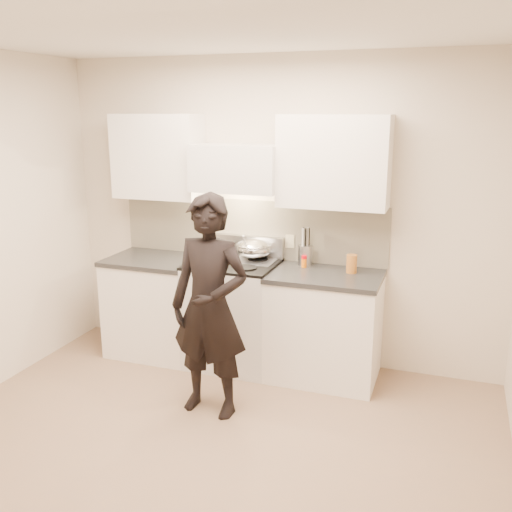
# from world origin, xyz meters

# --- Properties ---
(ground_plane) EXTENTS (4.00, 4.00, 0.00)m
(ground_plane) POSITION_xyz_m (0.00, 0.00, 0.00)
(ground_plane) COLOR #83654B
(room_shell) EXTENTS (4.04, 3.54, 2.70)m
(room_shell) POSITION_xyz_m (-0.06, 0.37, 1.60)
(room_shell) COLOR beige
(room_shell) RESTS_ON ground
(stove) EXTENTS (0.76, 0.65, 0.96)m
(stove) POSITION_xyz_m (-0.30, 1.42, 0.47)
(stove) COLOR silver
(stove) RESTS_ON ground
(counter_right) EXTENTS (0.92, 0.67, 0.92)m
(counter_right) POSITION_xyz_m (0.53, 1.43, 0.46)
(counter_right) COLOR white
(counter_right) RESTS_ON ground
(counter_left) EXTENTS (0.82, 0.67, 0.92)m
(counter_left) POSITION_xyz_m (-1.08, 1.43, 0.46)
(counter_left) COLOR white
(counter_left) RESTS_ON ground
(wok) EXTENTS (0.32, 0.39, 0.26)m
(wok) POSITION_xyz_m (-0.15, 1.57, 1.04)
(wok) COLOR silver
(wok) RESTS_ON stove
(stock_pot) EXTENTS (0.36, 0.30, 0.17)m
(stock_pot) POSITION_xyz_m (-0.44, 1.28, 1.04)
(stock_pot) COLOR silver
(stock_pot) RESTS_ON stove
(utensil_crock) EXTENTS (0.12, 0.12, 0.33)m
(utensil_crock) POSITION_xyz_m (0.30, 1.63, 1.02)
(utensil_crock) COLOR #AEAEAE
(utensil_crock) RESTS_ON counter_right
(spice_jar) EXTENTS (0.05, 0.05, 0.10)m
(spice_jar) POSITION_xyz_m (0.31, 1.56, 0.97)
(spice_jar) COLOR orange
(spice_jar) RESTS_ON counter_right
(oil_glass) EXTENTS (0.09, 0.09, 0.15)m
(oil_glass) POSITION_xyz_m (0.72, 1.53, 1.00)
(oil_glass) COLOR #A96322
(oil_glass) RESTS_ON counter_right
(person) EXTENTS (0.63, 0.44, 1.67)m
(person) POSITION_xyz_m (-0.15, 0.58, 0.83)
(person) COLOR black
(person) RESTS_ON ground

